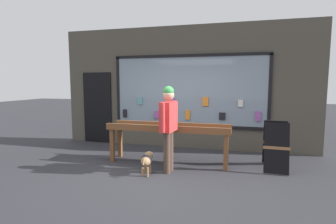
# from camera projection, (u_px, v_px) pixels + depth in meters

# --- Properties ---
(ground_plane) EXTENTS (40.00, 40.00, 0.00)m
(ground_plane) POSITION_uv_depth(u_px,v_px,m) (157.00, 175.00, 5.13)
(ground_plane) COLOR #2D2D33
(shopfront_facade) EXTENTS (7.06, 0.29, 3.33)m
(shopfront_facade) POSITION_uv_depth(u_px,v_px,m) (182.00, 88.00, 7.24)
(shopfront_facade) COLOR #4C473D
(shopfront_facade) RESTS_ON ground_plane
(display_table_main) EXTENTS (2.75, 0.60, 0.89)m
(display_table_main) POSITION_uv_depth(u_px,v_px,m) (168.00, 132.00, 5.84)
(display_table_main) COLOR brown
(display_table_main) RESTS_ON ground_plane
(person_browsing) EXTENTS (0.27, 0.68, 1.74)m
(person_browsing) POSITION_uv_depth(u_px,v_px,m) (168.00, 122.00, 5.21)
(person_browsing) COLOR #4C382D
(person_browsing) RESTS_ON ground_plane
(small_dog) EXTENTS (0.23, 0.54, 0.41)m
(small_dog) POSITION_uv_depth(u_px,v_px,m) (147.00, 160.00, 5.16)
(small_dog) COLOR #99724C
(small_dog) RESTS_ON ground_plane
(sandwich_board_sign) EXTENTS (0.53, 0.81, 1.00)m
(sandwich_board_sign) POSITION_uv_depth(u_px,v_px,m) (275.00, 145.00, 5.44)
(sandwich_board_sign) COLOR black
(sandwich_board_sign) RESTS_ON ground_plane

